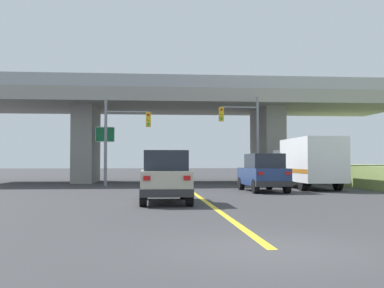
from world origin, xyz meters
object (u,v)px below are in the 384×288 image
object	(u,v)px
traffic_signal_nearside	(245,130)
highway_sign	(105,141)
box_truck	(308,162)
suv_crossing	(263,173)
traffic_signal_farside	(121,132)
suv_lead	(165,177)

from	to	relation	value
traffic_signal_nearside	highway_sign	distance (m)	10.28
highway_sign	box_truck	bearing A→B (deg)	-30.58
suv_crossing	box_truck	world-z (taller)	box_truck
suv_crossing	traffic_signal_farside	world-z (taller)	traffic_signal_farside
box_truck	traffic_signal_nearside	bearing A→B (deg)	123.51
box_truck	traffic_signal_nearside	world-z (taller)	traffic_signal_nearside
suv_crossing	box_truck	xyz separation A→B (m)	(3.34, 2.64, 0.56)
suv_lead	box_truck	distance (m)	12.74
suv_lead	traffic_signal_nearside	world-z (taller)	traffic_signal_nearside
suv_lead	highway_sign	xyz separation A→B (m)	(-3.89, 16.70, 2.10)
suv_crossing	traffic_signal_nearside	distance (m)	7.56
box_truck	highway_sign	distance (m)	14.81
traffic_signal_nearside	box_truck	bearing A→B (deg)	-56.49
suv_lead	box_truck	bearing A→B (deg)	46.32
suv_lead	highway_sign	world-z (taller)	highway_sign
box_truck	traffic_signal_farside	xyz separation A→B (m)	(-11.29, 3.56, 1.97)
traffic_signal_farside	suv_lead	bearing A→B (deg)	-78.93
traffic_signal_farside	highway_sign	size ratio (longest dim) A/B	1.33
traffic_signal_farside	highway_sign	xyz separation A→B (m)	(-1.39, 3.93, -0.43)
suv_lead	suv_crossing	xyz separation A→B (m)	(5.45, 6.57, -0.00)
suv_crossing	traffic_signal_nearside	size ratio (longest dim) A/B	0.73
traffic_signal_nearside	highway_sign	bearing A→B (deg)	162.36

